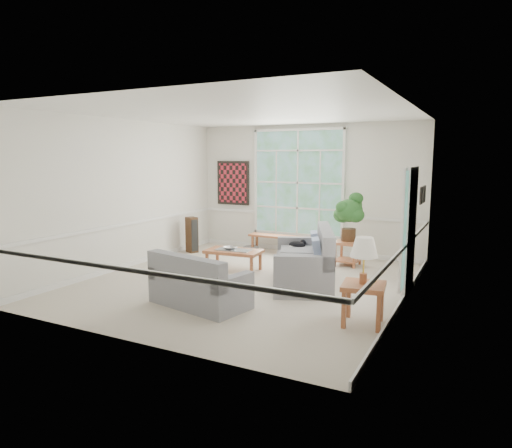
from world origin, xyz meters
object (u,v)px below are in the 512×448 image
at_px(loveseat_right, 303,257).
at_px(side_table, 363,304).
at_px(loveseat_front, 200,279).
at_px(coffee_table, 234,260).
at_px(end_table, 348,253).

distance_m(loveseat_right, side_table, 2.07).
distance_m(loveseat_front, side_table, 2.45).
relative_size(coffee_table, side_table, 1.93).
xyz_separation_m(loveseat_right, loveseat_front, (-0.99, -1.78, -0.10)).
relative_size(end_table, side_table, 0.90).
bearing_deg(side_table, loveseat_right, 134.10).
relative_size(loveseat_right, loveseat_front, 1.24).
xyz_separation_m(loveseat_right, side_table, (1.44, -1.48, -0.22)).
xyz_separation_m(loveseat_right, end_table, (0.31, 1.78, -0.25)).
relative_size(loveseat_right, side_table, 3.29).
height_order(end_table, side_table, side_table).
distance_m(end_table, side_table, 3.45).
bearing_deg(end_table, coffee_table, -143.34).
bearing_deg(coffee_table, end_table, 31.73).
relative_size(loveseat_right, coffee_table, 1.70).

